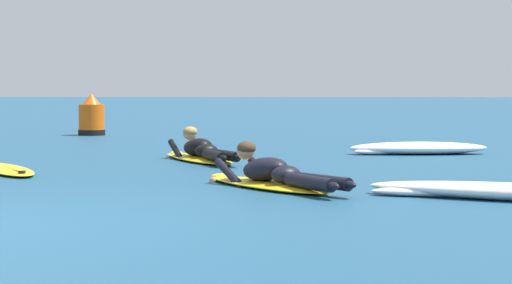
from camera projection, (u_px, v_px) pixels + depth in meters
The scene contains 6 objects.
ground_plane at pixel (149, 147), 18.36m from camera, with size 120.00×120.00×0.00m, color navy.
surfer_near at pixel (272, 176), 11.21m from camera, with size 1.82×2.35×0.54m.
surfer_far at pixel (201, 152), 15.03m from camera, with size 1.51×2.54×0.55m.
drifting_surfboard at pixel (7, 169), 13.23m from camera, with size 1.49×2.15×0.16m.
whitewater_front at pixel (419, 148), 16.49m from camera, with size 2.28×0.88×0.20m.
channel_marker_buoy at pixel (92, 119), 22.37m from camera, with size 0.59×0.59×0.92m.
Camera 1 is at (2.79, -8.21, 1.16)m, focal length 71.90 mm.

